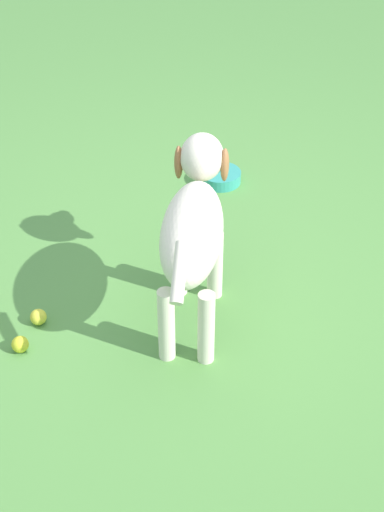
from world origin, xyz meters
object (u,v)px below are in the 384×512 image
Objects in this scene: water_bowl at (220,177)px; tennis_ball_0 at (20,344)px; dog at (194,226)px; tennis_ball_3 at (38,317)px.

tennis_ball_0 is at bearing -34.43° from water_bowl.
dog is 0.80m from tennis_ball_0.
water_bowl is at bearing 143.51° from tennis_ball_3.
water_bowl is (-1.07, 0.79, -0.00)m from tennis_ball_3.
dog reaches higher than water_bowl.
tennis_ball_0 is 0.30× the size of water_bowl.
dog is 4.41× the size of water_bowl.
tennis_ball_0 is (0.19, -0.67, -0.40)m from dog.
tennis_ball_0 is at bearing -17.32° from tennis_ball_3.
dog is at bearing -9.32° from water_bowl.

